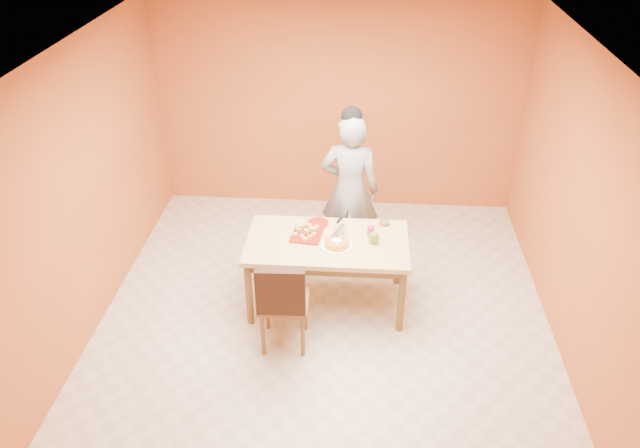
# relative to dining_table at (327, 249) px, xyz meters

# --- Properties ---
(floor) EXTENTS (5.00, 5.00, 0.00)m
(floor) POSITION_rel_dining_table_xyz_m (-0.01, -0.33, -0.67)
(floor) COLOR beige
(floor) RESTS_ON ground
(ceiling) EXTENTS (5.00, 5.00, 0.00)m
(ceiling) POSITION_rel_dining_table_xyz_m (-0.01, -0.33, 2.03)
(ceiling) COLOR white
(ceiling) RESTS_ON wall_back
(wall_back) EXTENTS (4.50, 0.00, 4.50)m
(wall_back) POSITION_rel_dining_table_xyz_m (-0.01, 2.17, 0.68)
(wall_back) COLOR #BB622B
(wall_back) RESTS_ON floor
(wall_left) EXTENTS (0.00, 5.00, 5.00)m
(wall_left) POSITION_rel_dining_table_xyz_m (-2.26, -0.33, 0.68)
(wall_left) COLOR #BB622B
(wall_left) RESTS_ON floor
(wall_right) EXTENTS (0.00, 5.00, 5.00)m
(wall_right) POSITION_rel_dining_table_xyz_m (2.24, -0.33, 0.68)
(wall_right) COLOR #BB622B
(wall_right) RESTS_ON floor
(dining_table) EXTENTS (1.60, 0.90, 0.76)m
(dining_table) POSITION_rel_dining_table_xyz_m (0.00, 0.00, 0.00)
(dining_table) COLOR #EAD37A
(dining_table) RESTS_ON floor
(dining_chair) EXTENTS (0.47, 0.55, 1.00)m
(dining_chair) POSITION_rel_dining_table_xyz_m (-0.36, -0.66, -0.15)
(dining_chair) COLOR brown
(dining_chair) RESTS_ON floor
(pastry_pile) EXTENTS (0.27, 0.27, 0.09)m
(pastry_pile) POSITION_rel_dining_table_xyz_m (-0.21, 0.06, 0.16)
(pastry_pile) COLOR tan
(pastry_pile) RESTS_ON pastry_platter
(person) EXTENTS (0.68, 0.48, 1.76)m
(person) POSITION_rel_dining_table_xyz_m (0.19, 0.85, 0.22)
(person) COLOR gray
(person) RESTS_ON floor
(pastry_platter) EXTENTS (0.33, 0.33, 0.02)m
(pastry_platter) POSITION_rel_dining_table_xyz_m (-0.21, 0.06, 0.10)
(pastry_platter) COLOR maroon
(pastry_platter) RESTS_ON dining_table
(red_dinner_plate) EXTENTS (0.25, 0.25, 0.01)m
(red_dinner_plate) POSITION_rel_dining_table_xyz_m (-0.12, 0.31, 0.10)
(red_dinner_plate) COLOR maroon
(red_dinner_plate) RESTS_ON dining_table
(white_cake_plate) EXTENTS (0.32, 0.32, 0.01)m
(white_cake_plate) POSITION_rel_dining_table_xyz_m (0.10, -0.10, 0.10)
(white_cake_plate) COLOR white
(white_cake_plate) RESTS_ON dining_table
(sponge_cake) EXTENTS (0.27, 0.27, 0.05)m
(sponge_cake) POSITION_rel_dining_table_xyz_m (0.10, -0.10, 0.13)
(sponge_cake) COLOR #F2B33E
(sponge_cake) RESTS_ON white_cake_plate
(cake_server) EXTENTS (0.15, 0.25, 0.01)m
(cake_server) POSITION_rel_dining_table_xyz_m (0.11, 0.08, 0.17)
(cake_server) COLOR silver
(cake_server) RESTS_ON sponge_cake
(egg_ornament) EXTENTS (0.12, 0.11, 0.13)m
(egg_ornament) POSITION_rel_dining_table_xyz_m (0.46, -0.01, 0.16)
(egg_ornament) COLOR olive
(egg_ornament) RESTS_ON dining_table
(magenta_glass) EXTENTS (0.09, 0.09, 0.10)m
(magenta_glass) POSITION_rel_dining_table_xyz_m (0.43, 0.13, 0.15)
(magenta_glass) COLOR #C41D6F
(magenta_glass) RESTS_ON dining_table
(checker_tin) EXTENTS (0.11, 0.11, 0.03)m
(checker_tin) POSITION_rel_dining_table_xyz_m (0.56, 0.35, 0.11)
(checker_tin) COLOR #3C2310
(checker_tin) RESTS_ON dining_table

